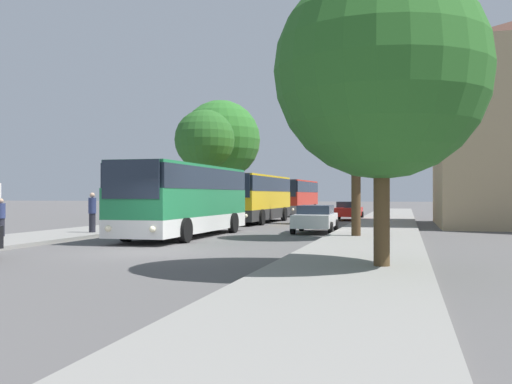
{
  "coord_description": "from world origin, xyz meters",
  "views": [
    {
      "loc": [
        8.39,
        -18.35,
        1.92
      ],
      "look_at": [
        0.66,
        12.39,
        2.06
      ],
      "focal_mm": 42.0,
      "sensor_mm": 36.0,
      "label": 1
    }
  ],
  "objects_px": {
    "parked_car_right_near": "(315,218)",
    "tree_right_near": "(382,72)",
    "bus_front": "(185,199)",
    "pedestrian_waiting_far": "(1,217)",
    "tree_left_far": "(205,140)",
    "bus_rear": "(295,197)",
    "tree_left_near": "(221,140)",
    "bus_middle": "(256,198)",
    "pedestrian_waiting_near": "(92,212)",
    "tree_right_mid": "(356,113)",
    "parked_car_right_far": "(348,210)"
  },
  "relations": [
    {
      "from": "bus_rear",
      "to": "pedestrian_waiting_far",
      "type": "bearing_deg",
      "value": -99.94
    },
    {
      "from": "pedestrian_waiting_far",
      "to": "tree_left_far",
      "type": "xyz_separation_m",
      "value": [
        1.84,
        21.0,
        5.1
      ]
    },
    {
      "from": "parked_car_right_near",
      "to": "pedestrian_waiting_far",
      "type": "xyz_separation_m",
      "value": [
        -12.2,
        -8.07,
        0.22
      ]
    },
    {
      "from": "bus_rear",
      "to": "tree_left_near",
      "type": "xyz_separation_m",
      "value": [
        -5.37,
        -5.91,
        4.87
      ]
    },
    {
      "from": "bus_middle",
      "to": "parked_car_right_far",
      "type": "xyz_separation_m",
      "value": [
        5.72,
        5.74,
        -0.98
      ]
    },
    {
      "from": "parked_car_right_far",
      "to": "pedestrian_waiting_near",
      "type": "xyz_separation_m",
      "value": [
        -10.08,
        -20.09,
        0.36
      ]
    },
    {
      "from": "tree_left_near",
      "to": "tree_right_mid",
      "type": "bearing_deg",
      "value": -59.66
    },
    {
      "from": "tree_left_near",
      "to": "tree_right_near",
      "type": "distance_m",
      "value": 36.71
    },
    {
      "from": "bus_rear",
      "to": "pedestrian_waiting_near",
      "type": "height_order",
      "value": "bus_rear"
    },
    {
      "from": "tree_right_mid",
      "to": "pedestrian_waiting_near",
      "type": "bearing_deg",
      "value": -176.72
    },
    {
      "from": "bus_rear",
      "to": "tree_right_mid",
      "type": "relative_size",
      "value": 1.4
    },
    {
      "from": "tree_right_mid",
      "to": "parked_car_right_far",
      "type": "bearing_deg",
      "value": 96.28
    },
    {
      "from": "parked_car_right_near",
      "to": "tree_right_near",
      "type": "distance_m",
      "value": 15.87
    },
    {
      "from": "bus_front",
      "to": "pedestrian_waiting_near",
      "type": "distance_m",
      "value": 4.59
    },
    {
      "from": "bus_rear",
      "to": "pedestrian_waiting_far",
      "type": "distance_m",
      "value": 33.42
    },
    {
      "from": "bus_rear",
      "to": "tree_left_far",
      "type": "bearing_deg",
      "value": -110.71
    },
    {
      "from": "bus_middle",
      "to": "pedestrian_waiting_near",
      "type": "height_order",
      "value": "bus_middle"
    },
    {
      "from": "pedestrian_waiting_near",
      "to": "tree_right_mid",
      "type": "xyz_separation_m",
      "value": [
        12.21,
        0.7,
        4.36
      ]
    },
    {
      "from": "parked_car_right_far",
      "to": "tree_right_mid",
      "type": "distance_m",
      "value": 20.07
    },
    {
      "from": "tree_left_near",
      "to": "tree_right_near",
      "type": "bearing_deg",
      "value": -66.22
    },
    {
      "from": "bus_front",
      "to": "bus_rear",
      "type": "bearing_deg",
      "value": 91.38
    },
    {
      "from": "bus_middle",
      "to": "pedestrian_waiting_near",
      "type": "relative_size",
      "value": 5.96
    },
    {
      "from": "tree_right_near",
      "to": "bus_rear",
      "type": "bearing_deg",
      "value": 103.42
    },
    {
      "from": "bus_front",
      "to": "parked_car_right_near",
      "type": "distance_m",
      "value": 6.96
    },
    {
      "from": "tree_left_far",
      "to": "bus_rear",
      "type": "bearing_deg",
      "value": 67.78
    },
    {
      "from": "pedestrian_waiting_near",
      "to": "pedestrian_waiting_far",
      "type": "height_order",
      "value": "pedestrian_waiting_near"
    },
    {
      "from": "pedestrian_waiting_far",
      "to": "tree_left_far",
      "type": "distance_m",
      "value": 21.69
    },
    {
      "from": "tree_left_near",
      "to": "tree_right_near",
      "type": "height_order",
      "value": "tree_left_near"
    },
    {
      "from": "parked_car_right_near",
      "to": "parked_car_right_far",
      "type": "xyz_separation_m",
      "value": [
        0.21,
        15.47,
        0.01
      ]
    },
    {
      "from": "bus_front",
      "to": "bus_rear",
      "type": "distance_m",
      "value": 29.05
    },
    {
      "from": "parked_car_right_far",
      "to": "pedestrian_waiting_far",
      "type": "distance_m",
      "value": 26.61
    },
    {
      "from": "bus_middle",
      "to": "tree_right_near",
      "type": "bearing_deg",
      "value": -67.98
    },
    {
      "from": "pedestrian_waiting_far",
      "to": "tree_right_mid",
      "type": "relative_size",
      "value": 0.22
    },
    {
      "from": "pedestrian_waiting_far",
      "to": "tree_right_near",
      "type": "relative_size",
      "value": 0.21
    },
    {
      "from": "bus_middle",
      "to": "pedestrian_waiting_near",
      "type": "xyz_separation_m",
      "value": [
        -4.35,
        -14.35,
        -0.62
      ]
    },
    {
      "from": "bus_rear",
      "to": "bus_front",
      "type": "bearing_deg",
      "value": -88.02
    },
    {
      "from": "pedestrian_waiting_near",
      "to": "tree_right_mid",
      "type": "height_order",
      "value": "tree_right_mid"
    },
    {
      "from": "bus_middle",
      "to": "bus_rear",
      "type": "relative_size",
      "value": 1.07
    },
    {
      "from": "tree_left_near",
      "to": "tree_right_near",
      "type": "relative_size",
      "value": 1.31
    },
    {
      "from": "bus_front",
      "to": "parked_car_right_far",
      "type": "xyz_separation_m",
      "value": [
        5.53,
        19.84,
        -0.99
      ]
    },
    {
      "from": "bus_middle",
      "to": "bus_rear",
      "type": "bearing_deg",
      "value": 91.32
    },
    {
      "from": "parked_car_right_far",
      "to": "tree_left_far",
      "type": "distance_m",
      "value": 12.1
    },
    {
      "from": "tree_left_near",
      "to": "tree_left_far",
      "type": "relative_size",
      "value": 1.2
    },
    {
      "from": "bus_front",
      "to": "tree_left_near",
      "type": "height_order",
      "value": "tree_left_near"
    },
    {
      "from": "pedestrian_waiting_far",
      "to": "tree_left_near",
      "type": "relative_size",
      "value": 0.16
    },
    {
      "from": "bus_front",
      "to": "pedestrian_waiting_far",
      "type": "relative_size",
      "value": 6.82
    },
    {
      "from": "bus_middle",
      "to": "tree_right_mid",
      "type": "height_order",
      "value": "tree_right_mid"
    },
    {
      "from": "tree_left_far",
      "to": "tree_left_near",
      "type": "bearing_deg",
      "value": 95.61
    },
    {
      "from": "pedestrian_waiting_far",
      "to": "tree_right_mid",
      "type": "height_order",
      "value": "tree_right_mid"
    },
    {
      "from": "pedestrian_waiting_near",
      "to": "tree_left_far",
      "type": "bearing_deg",
      "value": -124.74
    }
  ]
}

